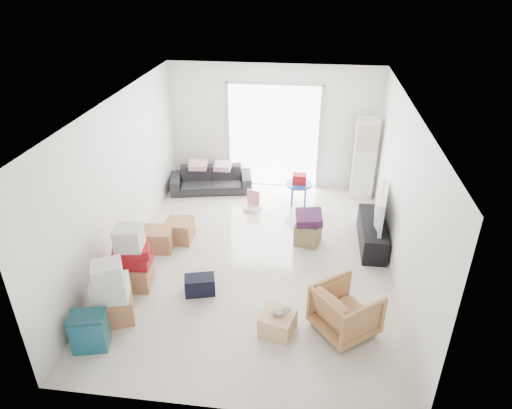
{
  "coord_description": "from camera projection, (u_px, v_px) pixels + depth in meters",
  "views": [
    {
      "loc": [
        0.83,
        -6.41,
        4.55
      ],
      "look_at": [
        -0.02,
        0.2,
        0.95
      ],
      "focal_mm": 32.0,
      "sensor_mm": 36.0,
      "label": 1
    }
  ],
  "objects": [
    {
      "name": "plush_bunny",
      "position": [
        280.0,
        311.0,
        6.17
      ],
      "size": [
        0.26,
        0.15,
        0.13
      ],
      "rotation": [
        0.0,
        0.0,
        0.25
      ],
      "color": "#B2ADA8",
      "rests_on": "wood_crate"
    },
    {
      "name": "television",
      "position": [
        374.0,
        219.0,
        8.0
      ],
      "size": [
        0.73,
        1.11,
        0.14
      ],
      "primitive_type": "imported",
      "rotation": [
        0.0,
        0.0,
        1.44
      ],
      "color": "black",
      "rests_on": "tv_console"
    },
    {
      "name": "pillow_right",
      "position": [
        222.0,
        160.0,
        9.79
      ],
      "size": [
        0.34,
        0.27,
        0.11
      ],
      "primitive_type": "cube",
      "rotation": [
        0.0,
        0.0,
        -0.01
      ],
      "color": "#DFA3AE",
      "rests_on": "sofa"
    },
    {
      "name": "box_stack_a",
      "position": [
        111.0,
        295.0,
        6.32
      ],
      "size": [
        0.66,
        0.62,
        0.97
      ],
      "rotation": [
        0.0,
        0.0,
        0.28
      ],
      "color": "#8E5C40",
      "rests_on": "room_shell"
    },
    {
      "name": "box_stack_b",
      "position": [
        132.0,
        261.0,
        7.02
      ],
      "size": [
        0.63,
        0.58,
        1.05
      ],
      "rotation": [
        0.0,
        0.0,
        0.22
      ],
      "color": "#8E5C40",
      "rests_on": "room_shell"
    },
    {
      "name": "room_shell",
      "position": [
        256.0,
        188.0,
        7.21
      ],
      "size": [
        4.98,
        6.48,
        3.18
      ],
      "color": "beige",
      "rests_on": "ground"
    },
    {
      "name": "sofa",
      "position": [
        211.0,
        176.0,
        10.02
      ],
      "size": [
        1.83,
        0.86,
        0.69
      ],
      "primitive_type": "imported",
      "rotation": [
        0.0,
        0.0,
        0.2
      ],
      "color": "#27272C",
      "rests_on": "room_shell"
    },
    {
      "name": "blanket",
      "position": [
        309.0,
        219.0,
        8.07
      ],
      "size": [
        0.5,
        0.5,
        0.14
      ],
      "primitive_type": "cube",
      "rotation": [
        0.0,
        0.0,
        0.09
      ],
      "color": "#431B45",
      "rests_on": "ottoman"
    },
    {
      "name": "duffel_bag",
      "position": [
        200.0,
        285.0,
        6.98
      ],
      "size": [
        0.51,
        0.39,
        0.29
      ],
      "primitive_type": "cube",
      "rotation": [
        0.0,
        0.0,
        0.27
      ],
      "color": "black",
      "rests_on": "room_shell"
    },
    {
      "name": "wood_crate",
      "position": [
        278.0,
        323.0,
        6.26
      ],
      "size": [
        0.54,
        0.54,
        0.29
      ],
      "primitive_type": "cube",
      "rotation": [
        0.0,
        0.0,
        -0.27
      ],
      "color": "#D9B27D",
      "rests_on": "room_shell"
    },
    {
      "name": "loose_box",
      "position": [
        179.0,
        230.0,
        8.3
      ],
      "size": [
        0.47,
        0.47,
        0.39
      ],
      "primitive_type": "cube",
      "rotation": [
        0.0,
        0.0,
        -0.01
      ],
      "color": "#8E5C40",
      "rests_on": "room_shell"
    },
    {
      "name": "box_stack_c",
      "position": [
        157.0,
        239.0,
        8.03
      ],
      "size": [
        0.58,
        0.49,
        0.39
      ],
      "rotation": [
        0.0,
        0.0,
        0.07
      ],
      "color": "#8E5C40",
      "rests_on": "room_shell"
    },
    {
      "name": "armchair",
      "position": [
        346.0,
        308.0,
        6.16
      ],
      "size": [
        1.01,
        1.02,
        0.77
      ],
      "primitive_type": "imported",
      "rotation": [
        0.0,
        0.0,
        2.24
      ],
      "color": "#A7734A",
      "rests_on": "room_shell"
    },
    {
      "name": "storage_bins",
      "position": [
        89.0,
        331.0,
        5.95
      ],
      "size": [
        0.52,
        0.42,
        0.54
      ],
      "rotation": [
        0.0,
        0.0,
        0.24
      ],
      "color": "#154D61",
      "rests_on": "room_shell"
    },
    {
      "name": "pillow_left",
      "position": [
        198.0,
        159.0,
        9.83
      ],
      "size": [
        0.42,
        0.34,
        0.13
      ],
      "primitive_type": "cube",
      "rotation": [
        0.0,
        0.0,
        0.08
      ],
      "color": "#DFA3AE",
      "rests_on": "sofa"
    },
    {
      "name": "ac_tower",
      "position": [
        364.0,
        158.0,
        9.53
      ],
      "size": [
        0.45,
        0.3,
        1.75
      ],
      "primitive_type": "cube",
      "color": "white",
      "rests_on": "room_shell"
    },
    {
      "name": "ottoman",
      "position": [
        308.0,
        233.0,
        8.2
      ],
      "size": [
        0.51,
        0.51,
        0.42
      ],
      "primitive_type": "cube",
      "rotation": [
        0.0,
        0.0,
        -0.27
      ],
      "color": "olive",
      "rests_on": "room_shell"
    },
    {
      "name": "tv_console",
      "position": [
        372.0,
        233.0,
        8.14
      ],
      "size": [
        0.42,
        1.39,
        0.46
      ],
      "primitive_type": "cube",
      "color": "black",
      "rests_on": "room_shell"
    },
    {
      "name": "toy_walker",
      "position": [
        253.0,
        204.0,
        9.35
      ],
      "size": [
        0.37,
        0.35,
        0.4
      ],
      "rotation": [
        0.0,
        0.0,
        -0.36
      ],
      "color": "silver",
      "rests_on": "room_shell"
    },
    {
      "name": "kids_table",
      "position": [
        299.0,
        183.0,
        9.4
      ],
      "size": [
        0.55,
        0.55,
        0.67
      ],
      "rotation": [
        0.0,
        0.0,
        -0.14
      ],
      "color": "blue",
      "rests_on": "room_shell"
    },
    {
      "name": "sliding_door",
      "position": [
        273.0,
        132.0,
        9.86
      ],
      "size": [
        2.1,
        0.04,
        2.33
      ],
      "color": "white",
      "rests_on": "room_shell"
    }
  ]
}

